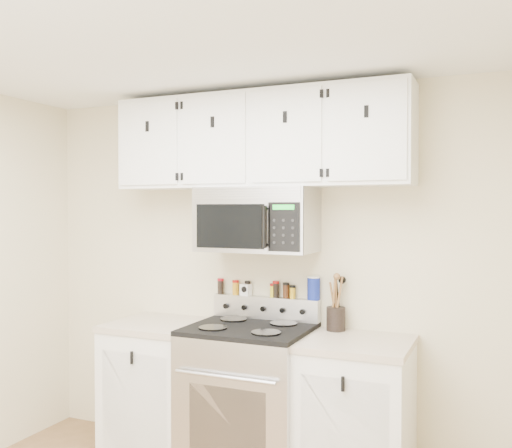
{
  "coord_description": "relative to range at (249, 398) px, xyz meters",
  "views": [
    {
      "loc": [
        1.47,
        -1.87,
        1.7
      ],
      "look_at": [
        0.04,
        1.45,
        1.6
      ],
      "focal_mm": 40.0,
      "sensor_mm": 36.0,
      "label": 1
    }
  ],
  "objects": [
    {
      "name": "spice_jar_2",
      "position": [
        -0.14,
        0.28,
        0.66
      ],
      "size": [
        0.04,
        0.04,
        0.1
      ],
      "color": "black",
      "rests_on": "range"
    },
    {
      "name": "upper_cabinets",
      "position": [
        -0.0,
        0.15,
        1.66
      ],
      "size": [
        2.0,
        0.35,
        0.62
      ],
      "color": "white",
      "rests_on": "back_wall"
    },
    {
      "name": "spice_jar_5",
      "position": [
        0.15,
        0.28,
        0.67
      ],
      "size": [
        0.04,
        0.04,
        0.1
      ],
      "color": "#3E1F0F",
      "rests_on": "range"
    },
    {
      "name": "back_wall",
      "position": [
        0.0,
        0.32,
        0.76
      ],
      "size": [
        3.5,
        0.01,
        2.5
      ],
      "primitive_type": "cube",
      "color": "beige",
      "rests_on": "floor"
    },
    {
      "name": "spice_jar_0",
      "position": [
        -0.35,
        0.28,
        0.67
      ],
      "size": [
        0.05,
        0.05,
        0.11
      ],
      "color": "black",
      "rests_on": "range"
    },
    {
      "name": "base_cabinet_right",
      "position": [
        0.69,
        0.02,
        -0.03
      ],
      "size": [
        0.64,
        0.62,
        0.92
      ],
      "color": "white",
      "rests_on": "floor"
    },
    {
      "name": "utensil_crock",
      "position": [
        0.5,
        0.23,
        0.52
      ],
      "size": [
        0.12,
        0.12,
        0.35
      ],
      "color": "black",
      "rests_on": "base_cabinet_right"
    },
    {
      "name": "base_cabinet_left",
      "position": [
        -0.69,
        0.02,
        -0.03
      ],
      "size": [
        0.64,
        0.62,
        0.92
      ],
      "color": "white",
      "rests_on": "floor"
    },
    {
      "name": "microwave",
      "position": [
        0.0,
        0.13,
        1.14
      ],
      "size": [
        0.76,
        0.44,
        0.42
      ],
      "color": "#9E9EA3",
      "rests_on": "back_wall"
    },
    {
      "name": "salt_canister",
      "position": [
        0.34,
        0.28,
        0.69
      ],
      "size": [
        0.09,
        0.09,
        0.16
      ],
      "color": "navy",
      "rests_on": "range"
    },
    {
      "name": "ceiling",
      "position": [
        0.0,
        -1.43,
        2.01
      ],
      "size": [
        3.5,
        3.5,
        0.01
      ],
      "primitive_type": "cube",
      "color": "white",
      "rests_on": "back_wall"
    },
    {
      "name": "spice_jar_3",
      "position": [
        0.05,
        0.28,
        0.66
      ],
      "size": [
        0.04,
        0.04,
        0.09
      ],
      "color": "yellow",
      "rests_on": "range"
    },
    {
      "name": "spice_jar_1",
      "position": [
        -0.23,
        0.28,
        0.66
      ],
      "size": [
        0.05,
        0.05,
        0.1
      ],
      "color": "#C78B17",
      "rests_on": "range"
    },
    {
      "name": "spice_jar_4",
      "position": [
        0.07,
        0.28,
        0.67
      ],
      "size": [
        0.04,
        0.04,
        0.11
      ],
      "color": "black",
      "rests_on": "range"
    },
    {
      "name": "range",
      "position": [
        0.0,
        0.0,
        0.0
      ],
      "size": [
        0.76,
        0.65,
        1.1
      ],
      "color": "#B7B7BA",
      "rests_on": "floor"
    },
    {
      "name": "spice_jar_6",
      "position": [
        0.19,
        0.28,
        0.66
      ],
      "size": [
        0.04,
        0.04,
        0.09
      ],
      "color": "gold",
      "rests_on": "range"
    },
    {
      "name": "kitchen_timer",
      "position": [
        -0.15,
        0.28,
        0.65
      ],
      "size": [
        0.08,
        0.07,
        0.08
      ],
      "primitive_type": "cube",
      "rotation": [
        0.0,
        0.0,
        -0.16
      ],
      "color": "white",
      "rests_on": "range"
    }
  ]
}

